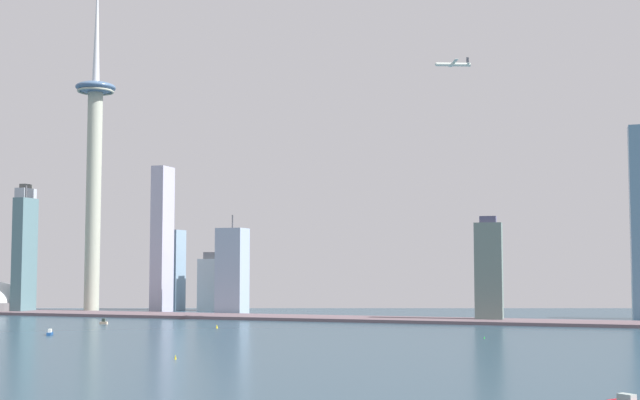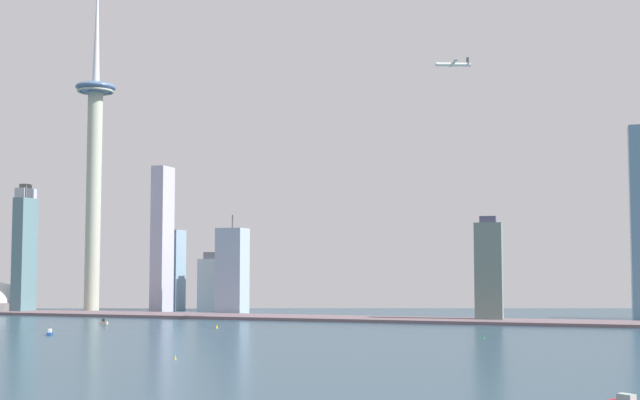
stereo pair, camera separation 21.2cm
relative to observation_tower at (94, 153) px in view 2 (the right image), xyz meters
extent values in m
cube|color=#66545B|center=(279.17, -33.28, -169.80)|extent=(958.86, 56.62, 2.86)
cylinder|color=#ABAF9B|center=(0.00, 0.00, -49.97)|extent=(15.80, 15.80, 242.51)
ellipsoid|color=#486489|center=(0.00, 0.00, 71.28)|extent=(42.93, 42.93, 12.34)
torus|color=#ABAF9B|center=(0.00, 0.00, 66.96)|extent=(38.96, 38.96, 2.47)
cone|color=silver|center=(0.00, 0.00, 142.37)|extent=(7.90, 7.90, 129.84)
cube|color=#AFABC3|center=(63.86, 35.62, -92.33)|extent=(14.67, 27.92, 157.80)
cube|color=#AAB0BB|center=(-84.85, -0.30, -103.82)|extent=(12.39, 22.63, 134.82)
cube|color=#5E5D59|center=(-84.85, -0.30, -34.05)|extent=(7.44, 13.58, 4.72)
cube|color=#99ACC6|center=(156.07, 12.47, -126.96)|extent=(27.73, 26.47, 88.55)
cylinder|color=#4C4C51|center=(156.07, 12.47, -75.80)|extent=(1.60, 1.60, 13.77)
cube|color=#A1B4BA|center=(104.07, 77.88, -142.52)|extent=(24.00, 26.35, 57.42)
cube|color=#595B60|center=(104.07, 77.88, -110.05)|extent=(14.40, 15.81, 7.52)
cube|color=slate|center=(419.21, -22.05, -126.72)|extent=(24.35, 14.13, 89.03)
cube|color=#4F4D6B|center=(419.21, -22.05, -79.23)|extent=(14.61, 8.48, 5.94)
cube|color=slate|center=(-65.21, -26.70, -110.41)|extent=(13.22, 26.61, 121.65)
cylinder|color=#4C4C51|center=(-65.21, -26.70, -42.71)|extent=(1.60, 1.60, 13.74)
cube|color=#7C99B0|center=(59.93, 75.15, -126.14)|extent=(14.72, 25.50, 90.18)
cube|color=navy|center=(124.82, -255.32, -170.24)|extent=(7.32, 11.42, 1.99)
cube|color=silver|center=(124.82, -255.32, -168.00)|extent=(3.92, 5.34, 2.48)
cube|color=#97A8A3|center=(513.23, -461.83, -168.25)|extent=(7.07, 6.72, 2.81)
cube|color=beige|center=(102.27, -144.13, -170.17)|extent=(6.92, 2.93, 2.13)
cube|color=#34423A|center=(102.27, -144.13, -167.72)|extent=(3.09, 1.91, 2.76)
cone|color=green|center=(432.62, -191.40, -170.46)|extent=(1.32, 1.32, 1.55)
cone|color=yellow|center=(284.56, -371.84, -170.01)|extent=(1.27, 1.27, 2.43)
cone|color=yellow|center=(214.68, -157.94, -169.73)|extent=(1.71, 1.71, 3.00)
cylinder|color=white|center=(394.24, -53.75, 57.15)|extent=(29.47, 13.24, 3.23)
sphere|color=white|center=(380.05, -58.85, 57.15)|extent=(3.23, 3.23, 3.23)
cube|color=white|center=(394.24, -53.75, 58.60)|extent=(12.88, 28.92, 0.50)
cube|color=white|center=(406.16, -49.47, 57.63)|extent=(5.51, 10.48, 0.40)
cube|color=#2D333D|center=(406.16, -49.47, 61.27)|extent=(2.17, 1.19, 5.00)
camera|label=1|loc=(497.84, -799.75, -118.83)|focal=47.86mm
camera|label=2|loc=(498.05, -799.68, -118.83)|focal=47.86mm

